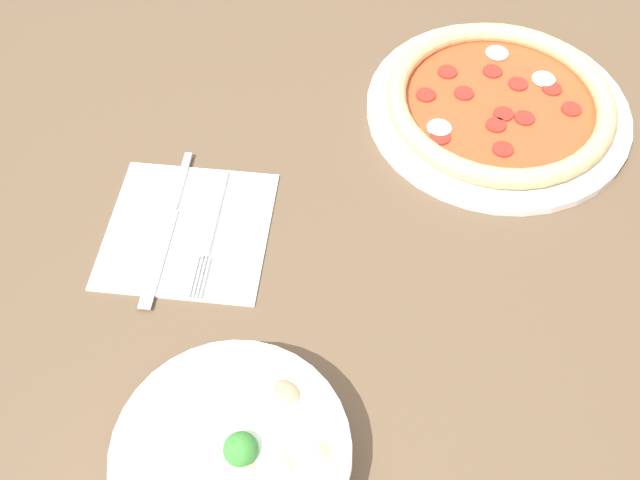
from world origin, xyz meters
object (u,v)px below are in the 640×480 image
(bowl, at_px, (234,456))
(knife, at_px, (170,219))
(pizza, at_px, (499,104))
(fork, at_px, (212,229))

(bowl, distance_m, knife, 0.31)
(pizza, relative_size, fork, 1.89)
(bowl, xyz_separation_m, knife, (0.14, -0.27, -0.02))
(pizza, bearing_deg, bowl, 64.98)
(bowl, xyz_separation_m, fork, (0.09, -0.26, -0.02))
(knife, bearing_deg, bowl, 24.89)
(bowl, bearing_deg, pizza, -115.02)
(pizza, xyz_separation_m, fork, (0.33, 0.25, -0.01))
(fork, xyz_separation_m, knife, (0.05, -0.01, -0.00))
(pizza, bearing_deg, fork, 37.13)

